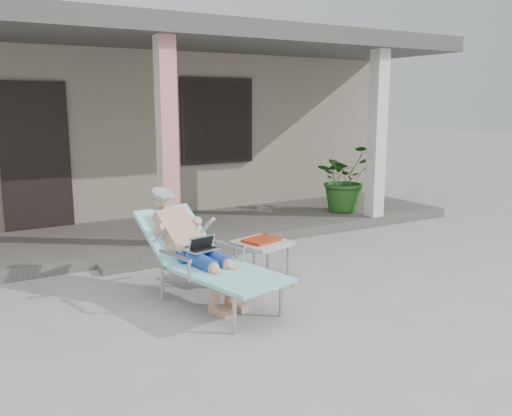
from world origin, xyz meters
TOP-DOWN VIEW (x-y plane):
  - ground at (0.00, 0.00)m, footprint 60.00×60.00m
  - house at (0.00, 6.50)m, footprint 10.40×5.40m
  - porch_deck at (0.00, 3.00)m, footprint 10.00×2.00m
  - porch_overhang at (0.00, 2.95)m, footprint 10.00×2.30m
  - porch_step at (0.00, 1.85)m, footprint 2.00×0.30m
  - lounger at (-0.35, 0.46)m, footprint 1.03×1.84m
  - side_table at (0.49, 0.67)m, footprint 0.67×0.67m
  - potted_palm at (3.36, 2.73)m, footprint 1.07×0.95m

SIDE VIEW (x-z plane):
  - ground at x=0.00m, z-range 0.00..0.00m
  - porch_step at x=0.00m, z-range 0.00..0.07m
  - porch_deck at x=0.00m, z-range 0.00..0.15m
  - side_table at x=0.49m, z-range 0.17..0.65m
  - potted_palm at x=3.36m, z-range 0.15..1.27m
  - lounger at x=-0.35m, z-range 0.13..1.29m
  - house at x=0.00m, z-range 0.02..3.32m
  - porch_overhang at x=0.00m, z-range 1.36..4.21m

